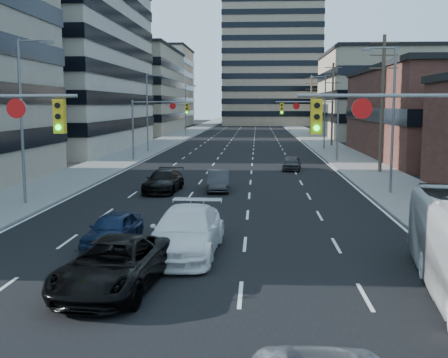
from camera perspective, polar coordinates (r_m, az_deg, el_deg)
road_surface at (r=139.92m, az=2.48°, el=5.28°), size 18.00×300.00×0.02m
sidewalk_left at (r=140.57m, az=-2.24°, el=5.32°), size 5.00×300.00×0.15m
sidewalk_right at (r=140.20m, az=7.20°, el=5.26°), size 5.00×300.00×0.15m
office_left_mid at (r=76.15m, az=-19.80°, el=13.51°), size 26.00×34.00×28.00m
office_left_far at (r=112.91m, az=-10.17°, el=8.69°), size 20.00×30.00×16.00m
office_right_far at (r=100.41m, az=16.65°, el=8.08°), size 22.00×28.00×14.00m
apartment_tower at (r=161.55m, az=4.87°, el=15.88°), size 26.00×26.00×58.00m
bg_block_left at (r=152.88m, az=-8.13°, el=9.15°), size 24.00×24.00×20.00m
bg_block_right at (r=142.92m, az=15.54°, el=7.47°), size 22.00×22.00×12.00m
signal_near_right at (r=18.57m, az=19.67°, el=3.43°), size 6.59×0.33×6.00m
signal_far_left at (r=55.69m, az=-6.93°, el=6.24°), size 6.09×0.33×6.00m
signal_far_right at (r=55.07m, az=9.10°, el=6.19°), size 6.09×0.33×6.00m
utility_pole_block at (r=46.86m, az=15.78°, el=7.58°), size 2.20×0.28×11.00m
utility_pole_midblock at (r=76.44m, az=10.96°, el=7.60°), size 2.20×0.28×11.00m
utility_pole_distant at (r=106.26m, az=8.84°, el=7.60°), size 2.20×0.28×11.00m
streetlight_left_near at (r=32.35m, az=-19.65°, el=6.29°), size 2.03×0.22×9.00m
streetlight_left_mid at (r=66.01m, az=-7.67°, el=7.08°), size 2.03×0.22×9.00m
streetlight_left_far at (r=100.58m, az=-3.83°, el=7.26°), size 2.03×0.22×9.00m
streetlight_right_near at (r=35.72m, az=16.58°, el=6.49°), size 2.03×0.22×9.00m
streetlight_right_far at (r=70.26m, az=10.07°, el=7.05°), size 2.03×0.22×9.00m
black_pickup at (r=17.28m, az=-11.13°, el=-8.56°), size 3.07×5.73×1.53m
white_van at (r=20.84m, az=-3.87°, el=-5.38°), size 2.69×6.05×1.73m
sedan_blue at (r=22.55m, az=-11.20°, el=-5.04°), size 1.96×4.01×1.32m
sedan_grey_center at (r=36.13m, az=-0.57°, el=-0.19°), size 1.56×4.02×1.31m
sedan_black_far at (r=35.89m, az=-6.15°, el=-0.21°), size 2.28×4.95×1.40m
sedan_grey_right at (r=47.89m, az=6.90°, el=1.62°), size 1.85×3.78×1.24m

